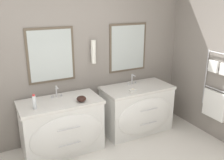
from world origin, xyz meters
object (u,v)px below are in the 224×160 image
(vanity_left, at_px, (62,126))
(amenity_bowl, at_px, (81,99))
(vanity_right, at_px, (138,109))
(toiletry_bottle, at_px, (34,102))

(vanity_left, xyz_separation_m, amenity_bowl, (0.27, -0.12, 0.43))
(vanity_right, relative_size, toiletry_bottle, 5.78)
(vanity_left, bearing_deg, toiletry_bottle, -170.41)
(toiletry_bottle, relative_size, amenity_bowl, 1.47)
(vanity_left, relative_size, amenity_bowl, 8.51)
(vanity_right, xyz_separation_m, amenity_bowl, (-1.05, -0.12, 0.43))
(vanity_right, distance_m, toiletry_bottle, 1.76)
(vanity_right, height_order, toiletry_bottle, toiletry_bottle)
(vanity_left, bearing_deg, amenity_bowl, -25.04)
(vanity_left, distance_m, vanity_right, 1.32)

